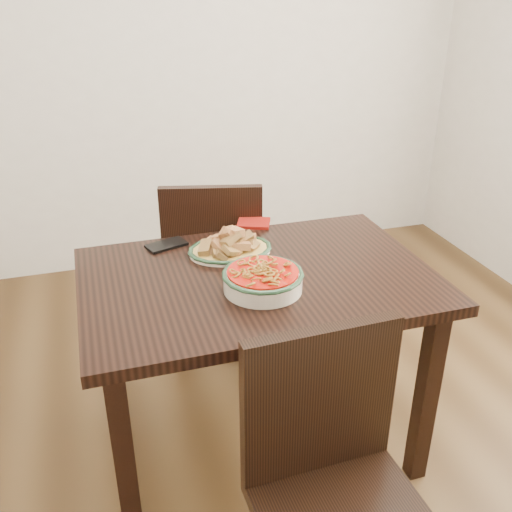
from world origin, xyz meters
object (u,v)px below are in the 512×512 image
object	(u,v)px
dining_table	(258,301)
chair_far	(213,261)
fish_plate	(230,242)
chair_near	(334,480)
smartphone	(166,245)
noodle_bowl	(263,277)

from	to	relation	value
dining_table	chair_far	size ratio (longest dim) A/B	1.32
dining_table	fish_plate	bearing A→B (deg)	103.54
dining_table	chair_near	distance (m)	0.68
chair_far	fish_plate	xyz separation A→B (m)	(-0.03, -0.44, 0.30)
smartphone	dining_table	bearing A→B (deg)	-68.89
chair_near	noodle_bowl	xyz separation A→B (m)	(-0.01, 0.57, 0.29)
chair_far	smartphone	bearing A→B (deg)	65.80
fish_plate	noodle_bowl	size ratio (longest dim) A/B	1.14
chair_far	smartphone	distance (m)	0.47
chair_near	fish_plate	world-z (taller)	chair_near
smartphone	fish_plate	bearing A→B (deg)	-48.73
fish_plate	noodle_bowl	world-z (taller)	fish_plate
fish_plate	smartphone	xyz separation A→B (m)	(-0.21, 0.12, -0.04)
dining_table	fish_plate	distance (m)	0.24
smartphone	noodle_bowl	bearing A→B (deg)	-77.90
chair_far	chair_near	bearing A→B (deg)	103.98
dining_table	chair_near	world-z (taller)	chair_near
smartphone	chair_near	bearing A→B (deg)	-93.72
noodle_bowl	chair_near	bearing A→B (deg)	-88.92
chair_near	noodle_bowl	bearing A→B (deg)	89.15
dining_table	chair_near	bearing A→B (deg)	-90.34
chair_near	chair_far	bearing A→B (deg)	88.44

